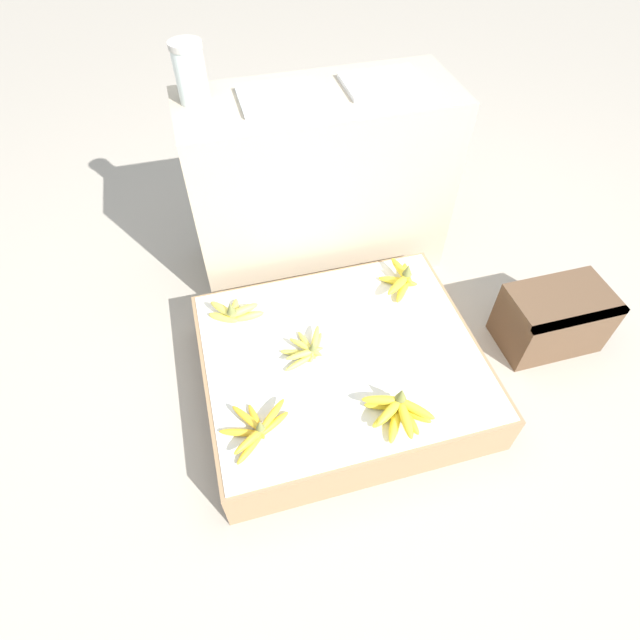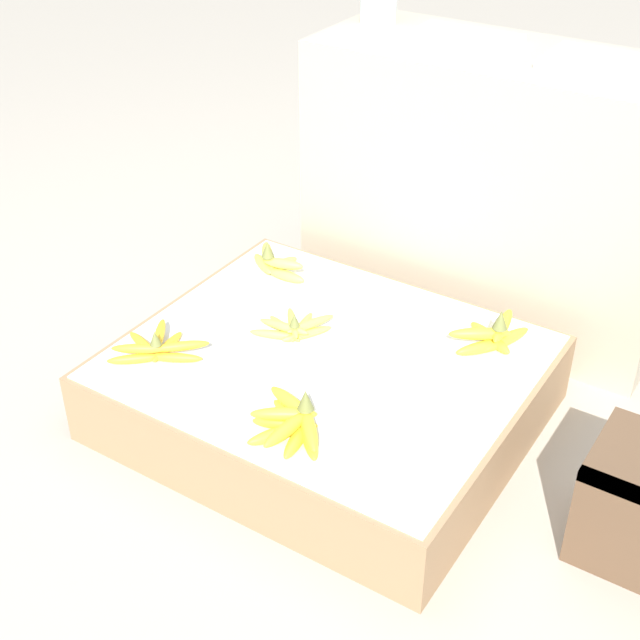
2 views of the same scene
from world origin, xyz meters
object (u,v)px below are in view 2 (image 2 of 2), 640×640
object	(u,v)px
banana_bunch_front_left	(157,348)
banana_bunch_back_left	(275,263)
banana_bunch_back_right	(493,335)
foam_tray_white	(605,64)
banana_bunch_front_midright	(293,423)
banana_bunch_middle_midleft	(294,328)

from	to	relation	value
banana_bunch_front_left	banana_bunch_back_left	distance (m)	0.48
banana_bunch_back_right	foam_tray_white	world-z (taller)	foam_tray_white
banana_bunch_front_midright	banana_bunch_front_left	bearing A→B (deg)	171.90
foam_tray_white	banana_bunch_back_right	bearing A→B (deg)	-93.93
banana_bunch_back_left	banana_bunch_back_right	bearing A→B (deg)	-0.34
banana_bunch_back_left	banana_bunch_back_right	xyz separation A→B (m)	(0.66, -0.00, 0.00)
banana_bunch_back_left	banana_bunch_middle_midleft	bearing A→B (deg)	-46.37
banana_bunch_front_midright	foam_tray_white	size ratio (longest dim) A/B	0.74
banana_bunch_front_midright	foam_tray_white	bearing A→B (deg)	75.60
banana_bunch_middle_midleft	foam_tray_white	size ratio (longest dim) A/B	0.61
banana_bunch_front_left	banana_bunch_middle_midleft	xyz separation A→B (m)	(0.23, 0.25, -0.00)
banana_bunch_back_right	foam_tray_white	bearing A→B (deg)	86.07
banana_bunch_back_left	foam_tray_white	xyz separation A→B (m)	(0.69, 0.45, 0.56)
banana_bunch_front_left	banana_bunch_middle_midleft	size ratio (longest dim) A/B	1.32
banana_bunch_front_midright	foam_tray_white	distance (m)	1.17
banana_bunch_front_midright	banana_bunch_middle_midleft	xyz separation A→B (m)	(-0.21, 0.32, -0.01)
banana_bunch_back_left	banana_bunch_back_right	distance (m)	0.66
banana_bunch_back_left	foam_tray_white	distance (m)	0.99
banana_bunch_back_right	foam_tray_white	size ratio (longest dim) A/B	0.74
banana_bunch_front_midright	banana_bunch_back_right	distance (m)	0.59
banana_bunch_back_left	foam_tray_white	size ratio (longest dim) A/B	0.72
banana_bunch_back_right	banana_bunch_front_left	bearing A→B (deg)	-144.34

